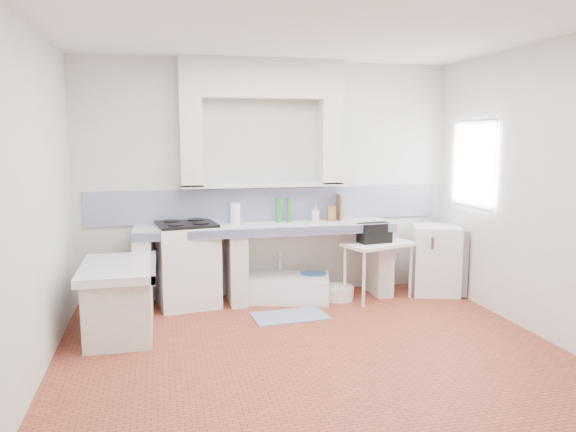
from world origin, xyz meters
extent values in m
plane|color=#A0422C|center=(0.00, 0.00, 0.00)|extent=(4.50, 4.50, 0.00)
plane|color=white|center=(0.00, 0.00, 2.80)|extent=(4.50, 4.50, 0.00)
plane|color=silver|center=(0.00, 2.00, 1.40)|extent=(4.50, 0.00, 4.50)
plane|color=silver|center=(0.00, -2.00, 1.40)|extent=(4.50, 0.00, 4.50)
plane|color=silver|center=(-2.25, 0.00, 1.40)|extent=(0.00, 4.50, 4.50)
plane|color=silver|center=(2.25, 0.00, 1.40)|extent=(0.00, 4.50, 4.50)
cube|color=silver|center=(-0.10, 1.88, 2.58)|extent=(1.90, 0.25, 0.45)
cube|color=#362211|center=(2.42, 1.20, 1.60)|extent=(0.35, 0.86, 1.06)
cube|color=white|center=(2.28, 1.20, 1.98)|extent=(0.01, 0.84, 0.24)
cube|color=white|center=(-0.10, 1.70, 0.86)|extent=(3.00, 0.60, 0.08)
cube|color=navy|center=(-0.10, 1.42, 0.86)|extent=(3.00, 0.04, 0.10)
cube|color=silver|center=(-1.50, 1.70, 0.41)|extent=(0.20, 0.55, 0.82)
cube|color=silver|center=(-0.45, 1.70, 0.41)|extent=(0.20, 0.55, 0.82)
cube|color=silver|center=(1.30, 1.70, 0.41)|extent=(0.20, 0.55, 0.82)
cube|color=white|center=(-1.70, 0.90, 0.66)|extent=(0.70, 1.10, 0.08)
cube|color=silver|center=(-1.70, 0.90, 0.31)|extent=(0.60, 1.00, 0.62)
cube|color=navy|center=(-1.37, 0.90, 0.66)|extent=(0.04, 1.10, 0.10)
cube|color=navy|center=(0.00, 1.99, 1.10)|extent=(4.27, 0.03, 0.40)
cube|color=white|center=(-1.01, 1.72, 0.46)|extent=(0.74, 0.72, 0.92)
cube|color=white|center=(0.11, 1.68, 0.13)|extent=(1.19, 0.85, 0.26)
cube|color=white|center=(1.20, 1.46, 0.34)|extent=(0.91, 0.68, 0.04)
cube|color=white|center=(1.97, 1.53, 0.42)|extent=(0.68, 0.68, 0.84)
cylinder|color=#B6112E|center=(-0.16, 1.63, 0.14)|extent=(0.34, 0.34, 0.27)
cylinder|color=#C33708|center=(0.06, 1.67, 0.12)|extent=(0.34, 0.34, 0.24)
cylinder|color=#2E65AA|center=(0.47, 1.69, 0.15)|extent=(0.37, 0.37, 0.29)
cylinder|color=white|center=(0.73, 1.55, 0.08)|extent=(0.47, 0.47, 0.15)
cylinder|color=silver|center=(0.01, 1.85, 0.14)|extent=(0.09, 0.09, 0.28)
cylinder|color=silver|center=(0.31, 1.84, 0.15)|extent=(0.09, 0.09, 0.30)
cube|color=black|center=(1.16, 1.49, 0.79)|extent=(0.40, 0.26, 0.23)
cylinder|color=#267D26|center=(0.08, 1.85, 1.05)|extent=(0.07, 0.07, 0.29)
cylinder|color=#267D26|center=(0.21, 1.85, 1.05)|extent=(0.08, 0.08, 0.30)
cube|color=olive|center=(0.72, 1.81, 0.99)|extent=(0.10, 0.08, 0.19)
cube|color=olive|center=(0.84, 1.85, 1.06)|extent=(0.04, 0.23, 0.31)
cylinder|color=white|center=(-0.44, 1.85, 1.02)|extent=(0.13, 0.13, 0.25)
imported|color=white|center=(0.54, 1.85, 1.00)|extent=(0.11, 0.12, 0.21)
cube|color=#324B9C|center=(0.03, 1.04, 0.01)|extent=(0.82, 0.50, 0.01)
camera|label=1|loc=(-1.28, -4.53, 1.93)|focal=34.53mm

